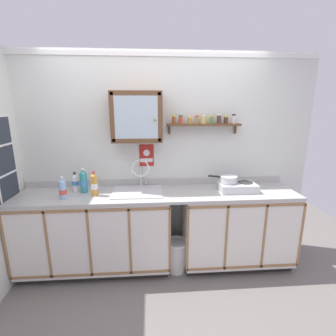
{
  "coord_description": "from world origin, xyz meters",
  "views": [
    {
      "loc": [
        -0.08,
        -2.33,
        1.87
      ],
      "look_at": [
        0.12,
        0.39,
        1.18
      ],
      "focal_mm": 26.25,
      "sensor_mm": 36.0,
      "label": 1
    }
  ],
  "objects_px": {
    "bottle_water_blue_2": "(63,189)",
    "bottle_juice_amber_0": "(94,185)",
    "bottle_opaque_white_3": "(75,183)",
    "hot_plate_stove": "(237,187)",
    "wall_cabinet": "(137,117)",
    "trash_bin": "(176,255)",
    "saucepan": "(228,179)",
    "warning_sign": "(147,156)",
    "sink": "(138,193)",
    "bottle_detergent_teal_1": "(84,182)"
  },
  "relations": [
    {
      "from": "bottle_water_blue_2",
      "to": "bottle_juice_amber_0",
      "type": "bearing_deg",
      "value": 13.63
    },
    {
      "from": "bottle_juice_amber_0",
      "to": "bottle_opaque_white_3",
      "type": "relative_size",
      "value": 1.23
    },
    {
      "from": "bottle_opaque_white_3",
      "to": "hot_plate_stove",
      "type": "bearing_deg",
      "value": -4.03
    },
    {
      "from": "wall_cabinet",
      "to": "trash_bin",
      "type": "distance_m",
      "value": 1.64
    },
    {
      "from": "saucepan",
      "to": "trash_bin",
      "type": "bearing_deg",
      "value": -170.27
    },
    {
      "from": "wall_cabinet",
      "to": "trash_bin",
      "type": "relative_size",
      "value": 1.52
    },
    {
      "from": "warning_sign",
      "to": "trash_bin",
      "type": "distance_m",
      "value": 1.22
    },
    {
      "from": "saucepan",
      "to": "wall_cabinet",
      "type": "bearing_deg",
      "value": 171.73
    },
    {
      "from": "bottle_opaque_white_3",
      "to": "wall_cabinet",
      "type": "height_order",
      "value": "wall_cabinet"
    },
    {
      "from": "sink",
      "to": "trash_bin",
      "type": "xyz_separation_m",
      "value": [
        0.43,
        -0.13,
        -0.73
      ]
    },
    {
      "from": "warning_sign",
      "to": "trash_bin",
      "type": "relative_size",
      "value": 0.71
    },
    {
      "from": "saucepan",
      "to": "bottle_opaque_white_3",
      "type": "distance_m",
      "value": 1.74
    },
    {
      "from": "hot_plate_stove",
      "to": "bottle_water_blue_2",
      "type": "relative_size",
      "value": 1.72
    },
    {
      "from": "bottle_detergent_teal_1",
      "to": "saucepan",
      "type": "bearing_deg",
      "value": -1.96
    },
    {
      "from": "sink",
      "to": "bottle_water_blue_2",
      "type": "xyz_separation_m",
      "value": [
        -0.77,
        -0.16,
        0.12
      ]
    },
    {
      "from": "bottle_juice_amber_0",
      "to": "trash_bin",
      "type": "bearing_deg",
      "value": -3.01
    },
    {
      "from": "sink",
      "to": "bottle_detergent_teal_1",
      "type": "height_order",
      "value": "sink"
    },
    {
      "from": "bottle_juice_amber_0",
      "to": "wall_cabinet",
      "type": "xyz_separation_m",
      "value": [
        0.46,
        0.2,
        0.7
      ]
    },
    {
      "from": "bottle_juice_amber_0",
      "to": "trash_bin",
      "type": "relative_size",
      "value": 0.74
    },
    {
      "from": "hot_plate_stove",
      "to": "bottle_detergent_teal_1",
      "type": "distance_m",
      "value": 1.74
    },
    {
      "from": "bottle_water_blue_2",
      "to": "trash_bin",
      "type": "relative_size",
      "value": 0.65
    },
    {
      "from": "bottle_detergent_teal_1",
      "to": "wall_cabinet",
      "type": "relative_size",
      "value": 0.5
    },
    {
      "from": "bottle_water_blue_2",
      "to": "bottle_opaque_white_3",
      "type": "height_order",
      "value": "bottle_water_blue_2"
    },
    {
      "from": "bottle_water_blue_2",
      "to": "wall_cabinet",
      "type": "bearing_deg",
      "value": 19.86
    },
    {
      "from": "hot_plate_stove",
      "to": "saucepan",
      "type": "xyz_separation_m",
      "value": [
        -0.1,
        0.02,
        0.09
      ]
    },
    {
      "from": "hot_plate_stove",
      "to": "trash_bin",
      "type": "distance_m",
      "value": 1.06
    },
    {
      "from": "saucepan",
      "to": "bottle_opaque_white_3",
      "type": "height_order",
      "value": "bottle_opaque_white_3"
    },
    {
      "from": "trash_bin",
      "to": "wall_cabinet",
      "type": "bearing_deg",
      "value": 149.36
    },
    {
      "from": "wall_cabinet",
      "to": "bottle_juice_amber_0",
      "type": "bearing_deg",
      "value": -156.26
    },
    {
      "from": "sink",
      "to": "bottle_opaque_white_3",
      "type": "height_order",
      "value": "sink"
    },
    {
      "from": "hot_plate_stove",
      "to": "wall_cabinet",
      "type": "height_order",
      "value": "wall_cabinet"
    },
    {
      "from": "bottle_water_blue_2",
      "to": "trash_bin",
      "type": "xyz_separation_m",
      "value": [
        1.2,
        0.03,
        -0.85
      ]
    },
    {
      "from": "hot_plate_stove",
      "to": "wall_cabinet",
      "type": "distance_m",
      "value": 1.38
    },
    {
      "from": "wall_cabinet",
      "to": "bottle_detergent_teal_1",
      "type": "bearing_deg",
      "value": -171.3
    },
    {
      "from": "warning_sign",
      "to": "saucepan",
      "type": "bearing_deg",
      "value": -16.47
    },
    {
      "from": "hot_plate_stove",
      "to": "warning_sign",
      "type": "height_order",
      "value": "warning_sign"
    },
    {
      "from": "trash_bin",
      "to": "saucepan",
      "type": "bearing_deg",
      "value": 9.73
    },
    {
      "from": "sink",
      "to": "bottle_water_blue_2",
      "type": "relative_size",
      "value": 2.31
    },
    {
      "from": "bottle_opaque_white_3",
      "to": "bottle_detergent_teal_1",
      "type": "bearing_deg",
      "value": -25.87
    },
    {
      "from": "bottle_opaque_white_3",
      "to": "bottle_water_blue_2",
      "type": "bearing_deg",
      "value": -103.72
    },
    {
      "from": "bottle_detergent_teal_1",
      "to": "trash_bin",
      "type": "relative_size",
      "value": 0.76
    },
    {
      "from": "sink",
      "to": "bottle_opaque_white_3",
      "type": "xyz_separation_m",
      "value": [
        -0.71,
        0.08,
        0.12
      ]
    },
    {
      "from": "bottle_juice_amber_0",
      "to": "wall_cabinet",
      "type": "height_order",
      "value": "wall_cabinet"
    },
    {
      "from": "bottle_juice_amber_0",
      "to": "saucepan",
      "type": "bearing_deg",
      "value": 2.15
    },
    {
      "from": "wall_cabinet",
      "to": "bottle_opaque_white_3",
      "type": "bearing_deg",
      "value": -176.76
    },
    {
      "from": "sink",
      "to": "hot_plate_stove",
      "type": "bearing_deg",
      "value": -2.71
    },
    {
      "from": "sink",
      "to": "warning_sign",
      "type": "relative_size",
      "value": 2.12
    },
    {
      "from": "sink",
      "to": "saucepan",
      "type": "xyz_separation_m",
      "value": [
        1.03,
        -0.03,
        0.15
      ]
    },
    {
      "from": "hot_plate_stove",
      "to": "saucepan",
      "type": "bearing_deg",
      "value": 168.2
    },
    {
      "from": "saucepan",
      "to": "bottle_water_blue_2",
      "type": "distance_m",
      "value": 1.8
    }
  ]
}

